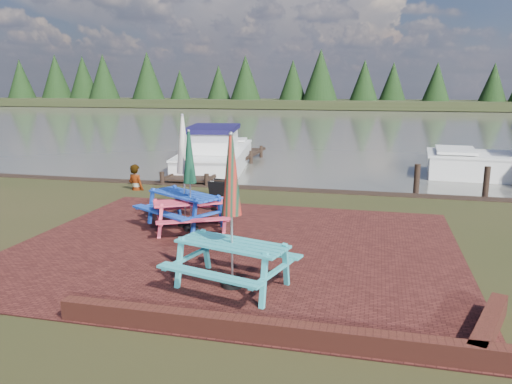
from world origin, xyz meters
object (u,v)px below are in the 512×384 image
object	(u,v)px
boat_jetty	(216,155)
person	(135,165)
picnic_table_teal	(232,236)
chalkboard	(220,196)
jetty	(222,162)
picnic_table_red	(190,197)
picnic_table_blue	(184,188)

from	to	relation	value
boat_jetty	person	size ratio (longest dim) A/B	4.53
boat_jetty	picnic_table_teal	bearing A→B (deg)	-79.85
chalkboard	jetty	size ratio (longest dim) A/B	0.09
picnic_table_teal	picnic_table_red	xyz separation A→B (m)	(-1.84, 2.91, -0.09)
chalkboard	jetty	world-z (taller)	chalkboard
picnic_table_red	chalkboard	world-z (taller)	picnic_table_red
picnic_table_teal	boat_jetty	xyz separation A→B (m)	(-4.29, 12.16, -0.48)
picnic_table_teal	chalkboard	distance (m)	5.11
jetty	person	distance (m)	5.62
picnic_table_red	boat_jetty	world-z (taller)	picnic_table_red
person	jetty	bearing A→B (deg)	-82.92
picnic_table_red	picnic_table_blue	world-z (taller)	picnic_table_blue
picnic_table_teal	picnic_table_blue	size ratio (longest dim) A/B	0.97
picnic_table_teal	person	size ratio (longest dim) A/B	1.57
chalkboard	person	world-z (taller)	person
jetty	chalkboard	bearing A→B (deg)	-72.97
boat_jetty	chalkboard	bearing A→B (deg)	-80.20
picnic_table_blue	chalkboard	xyz separation A→B (m)	(0.37, 1.54, -0.48)
picnic_table_teal	boat_jetty	world-z (taller)	picnic_table_teal
chalkboard	person	distance (m)	4.02
picnic_table_blue	jetty	world-z (taller)	picnic_table_blue
picnic_table_blue	picnic_table_teal	bearing A→B (deg)	-26.66
picnic_table_teal	picnic_table_blue	bearing A→B (deg)	138.60
picnic_table_red	chalkboard	size ratio (longest dim) A/B	2.75
boat_jetty	picnic_table_blue	bearing A→B (deg)	-85.55
chalkboard	picnic_table_red	bearing A→B (deg)	-83.90
jetty	picnic_table_red	bearing A→B (deg)	-76.82
chalkboard	boat_jetty	size ratio (longest dim) A/B	0.11
picnic_table_red	jetty	xyz separation A→B (m)	(-2.19, 9.34, -0.69)
picnic_table_red	jetty	bearing A→B (deg)	75.14
jetty	boat_jetty	distance (m)	0.41
picnic_table_blue	person	bearing A→B (deg)	161.27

